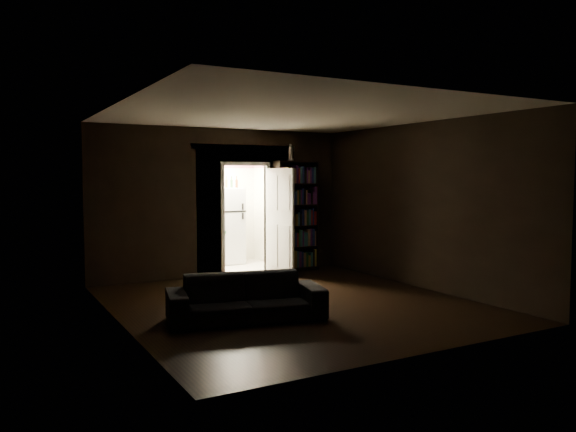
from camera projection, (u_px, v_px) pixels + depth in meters
name	position (u px, v px, depth m)	size (l,w,h in m)	color
ground	(293.00, 304.00, 8.34)	(5.50, 5.50, 0.00)	black
room_walls	(260.00, 189.00, 9.16)	(5.02, 5.61, 2.84)	black
kitchen_alcove	(223.00, 209.00, 11.88)	(2.20, 1.80, 2.60)	beige
sofa	(246.00, 290.00, 7.38)	(2.04, 0.88, 0.78)	black
bookshelf	(296.00, 216.00, 11.22)	(0.90, 0.32, 2.20)	black
refrigerator	(224.00, 226.00, 12.16)	(0.74, 0.68, 1.65)	white
door	(280.00, 222.00, 10.78)	(0.85, 0.05, 2.05)	white
figurine	(291.00, 152.00, 11.05)	(0.11, 0.11, 0.33)	silver
bottles	(226.00, 182.00, 12.00)	(0.62, 0.08, 0.25)	black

